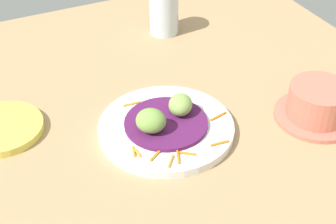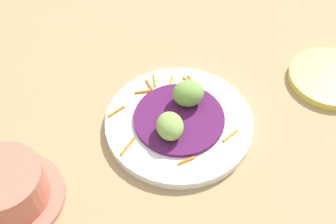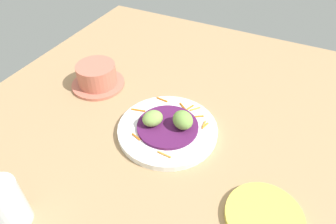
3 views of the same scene
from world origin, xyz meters
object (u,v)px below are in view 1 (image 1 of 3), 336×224
Objects in this scene: side_plate_small at (2,128)px; water_glass at (164,12)px; guac_scoop_center at (180,105)px; terracotta_bowl at (318,104)px; main_plate at (166,128)px; guac_scoop_left at (151,121)px.

side_plate_small is 1.43× the size of water_glass.
guac_scoop_center is 23.99cm from terracotta_bowl.
guac_scoop_left is at bearing 18.82° from main_plate.
water_glass reaches higher than side_plate_small.
water_glass is at bearing -74.95° from terracotta_bowl.
water_glass reaches higher than terracotta_bowl.
terracotta_bowl reaches higher than main_plate.
main_plate is 4.67cm from guac_scoop_center.
side_plate_small is (28.49, -10.97, -3.25)cm from guac_scoop_center.
main_plate is 4.90cm from guac_scoop_left.
guac_scoop_left is 0.34× the size of terracotta_bowl.
guac_scoop_left is at bearing 149.08° from side_plate_small.
side_plate_small is (22.00, -13.18, -3.58)cm from guac_scoop_left.
side_plate_small is at bearing 26.54° from water_glass.
main_plate is at bearing 18.82° from guac_scoop_center.
main_plate is 4.65× the size of guac_scoop_left.
guac_scoop_center is at bearing -161.18° from guac_scoop_left.
guac_scoop_center is 30.70cm from side_plate_small.
water_glass is (-14.71, -32.03, 4.16)cm from main_plate.
terracotta_bowl is (-50.70, 19.99, 2.27)cm from side_plate_small.
terracotta_bowl reaches higher than guac_scoop_left.
terracotta_bowl is at bearing 162.73° from main_plate.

